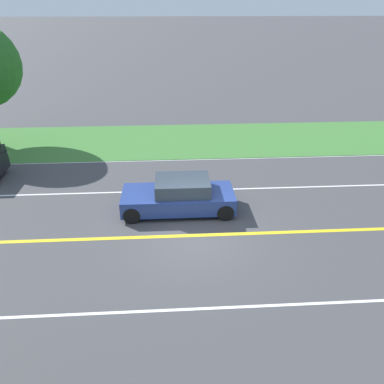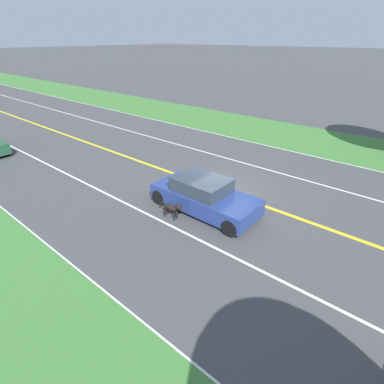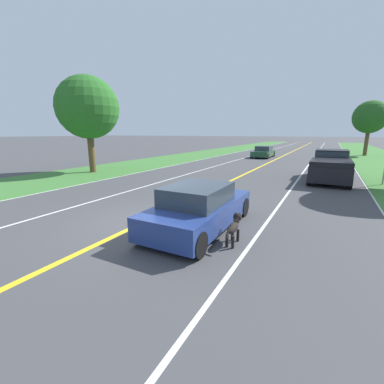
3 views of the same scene
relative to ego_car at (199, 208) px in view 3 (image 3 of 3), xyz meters
name	(u,v)px [view 3 (image 3 of 3)]	position (x,y,z in m)	size (l,w,h in m)	color
ground_plane	(143,223)	(-1.81, -0.43, -0.63)	(400.00, 400.00, 0.00)	#424244
centre_divider_line	(143,223)	(-1.81, -0.43, -0.62)	(0.18, 160.00, 0.01)	yellow
lane_edge_line_left	(18,197)	(-8.81, -0.43, -0.62)	(0.14, 160.00, 0.01)	white
lane_dash_same_dir	(251,244)	(1.69, -0.43, -0.62)	(0.10, 160.00, 0.01)	white
lane_dash_oncoming	(70,208)	(-5.31, -0.43, -0.62)	(0.10, 160.00, 0.01)	white
ego_car	(199,208)	(0.00, 0.00, 0.00)	(1.84, 4.28, 1.34)	navy
dog	(234,226)	(1.26, -0.51, -0.17)	(0.27, 1.20, 0.75)	black
pickup_truck	(331,165)	(3.37, 10.90, 0.27)	(2.11, 5.31, 1.76)	black
oncoming_car	(263,152)	(-3.56, 23.87, -0.02)	(1.92, 4.33, 1.31)	#1E472D
roadside_tree_right_far	(370,117)	(7.12, 32.07, 4.01)	(3.87, 3.87, 6.60)	brown
roadside_tree_left_near	(88,108)	(-11.79, 6.39, 3.85)	(4.24, 4.24, 6.62)	brown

